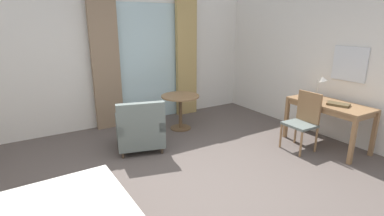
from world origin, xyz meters
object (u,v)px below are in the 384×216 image
Objects in this scene: desk_lamp at (321,84)px; closed_book at (338,104)px; writing_desk at (329,108)px; desk_chair at (304,118)px; round_cafe_table at (180,104)px; armchair_by_window at (140,130)px.

desk_lamp reaches higher than closed_book.
closed_book is (-0.04, -0.17, 0.11)m from writing_desk.
round_cafe_table is (-1.27, 1.92, -0.02)m from desk_chair.
desk_chair is (-0.45, 0.14, -0.14)m from writing_desk.
armchair_by_window is 1.19m from round_cafe_table.
desk_chair is at bearing 123.22° from closed_book.
desk_chair is at bearing -31.19° from armchair_by_window.
desk_lamp reaches higher than round_cafe_table.
closed_book reaches higher than round_cafe_table.
closed_book is 3.27m from armchair_by_window.
desk_lamp is 0.55× the size of round_cafe_table.
writing_desk reaches higher than round_cafe_table.
desk_chair is 3.00× the size of closed_book.
armchair_by_window is at bearing 128.89° from closed_book.
writing_desk is 1.78× the size of round_cafe_table.
armchair_by_window is 1.27× the size of round_cafe_table.
armchair_by_window is (-2.78, 1.55, -0.35)m from writing_desk.
desk_lamp is at bearing 54.14° from closed_book.
closed_book is at bearing -104.40° from writing_desk.
desk_lamp is 1.27× the size of closed_book.
armchair_by_window is at bearing -154.46° from round_cafe_table.
closed_book is (0.41, -0.32, 0.26)m from desk_chair.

